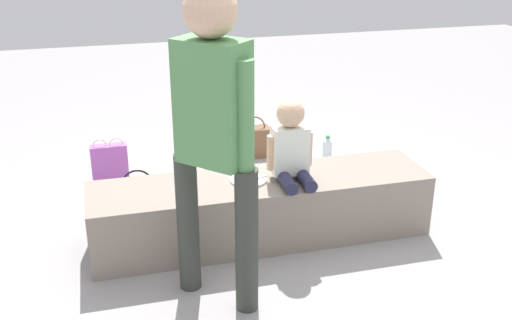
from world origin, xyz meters
TOP-DOWN VIEW (x-y plane):
  - ground_plane at (0.00, 0.00)m, footprint 12.00×12.00m
  - concrete_ledge at (0.00, 0.00)m, footprint 2.02×0.49m
  - child_seated at (0.17, -0.04)m, footprint 0.28×0.32m
  - adult_standing at (-0.38, -0.54)m, footprint 0.36×0.37m
  - cake_plate at (-0.08, 0.01)m, footprint 0.22×0.22m
  - gift_bag at (-0.85, 1.02)m, footprint 0.26×0.09m
  - railing_post at (-0.01, 1.83)m, footprint 0.36×0.36m
  - water_bottle_near_gift at (0.84, 1.07)m, footprint 0.07×0.07m
  - party_cup_red at (-0.24, 0.52)m, footprint 0.08×0.08m
  - cake_box_white at (-0.09, 0.75)m, footprint 0.37×0.36m
  - handbag_black_leather at (-0.70, 0.42)m, footprint 0.26×0.14m
  - handbag_brown_canvas at (0.29, 1.28)m, footprint 0.26×0.15m

SIDE VIEW (x-z plane):
  - ground_plane at x=0.00m, z-range 0.00..0.00m
  - party_cup_red at x=-0.24m, z-range 0.00..0.10m
  - cake_box_white at x=-0.09m, z-range 0.00..0.14m
  - water_bottle_near_gift at x=0.84m, z-range -0.01..0.19m
  - handbag_brown_canvas at x=0.29m, z-range -0.04..0.30m
  - handbag_black_leather at x=-0.70m, z-range -0.04..0.31m
  - gift_bag at x=-0.85m, z-range -0.02..0.34m
  - concrete_ledge at x=0.00m, z-range 0.00..0.38m
  - cake_plate at x=-0.08m, z-range 0.37..0.44m
  - railing_post at x=-0.01m, z-range -0.14..1.04m
  - child_seated at x=0.17m, z-range 0.36..0.84m
  - adult_standing at x=-0.38m, z-range 0.16..1.75m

